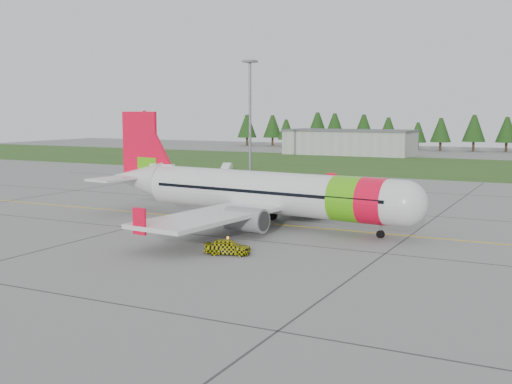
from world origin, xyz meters
The scene contains 9 objects.
ground centered at (0.00, 0.00, 0.00)m, with size 320.00×320.00×0.00m, color gray.
aircraft centered at (-4.39, 7.33, 3.19)m, with size 36.46×33.79×11.05m.
follow_me_car centered at (-0.88, -5.80, 1.81)m, with size 1.46×1.23×3.62m, color yellow.
service_van centered at (-35.70, 55.71, 2.28)m, with size 1.59×1.50×4.55m, color white.
grass_strip centered at (0.00, 82.00, 0.01)m, with size 320.00×50.00×0.03m, color #30561E.
taxi_guideline centered at (0.00, 8.00, 0.01)m, with size 120.00×0.25×0.02m, color gold.
hangar_west centered at (-30.00, 110.00, 3.00)m, with size 32.00×14.00×6.00m, color #A8A8A3.
floodlight_mast centered at (-32.00, 58.00, 10.00)m, with size 0.50×0.50×20.00m, color slate.
treeline centered at (0.00, 138.00, 5.00)m, with size 160.00×8.00×10.00m, color #1C3F14, non-canonical shape.
Camera 1 is at (23.20, -48.45, 11.08)m, focal length 45.00 mm.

